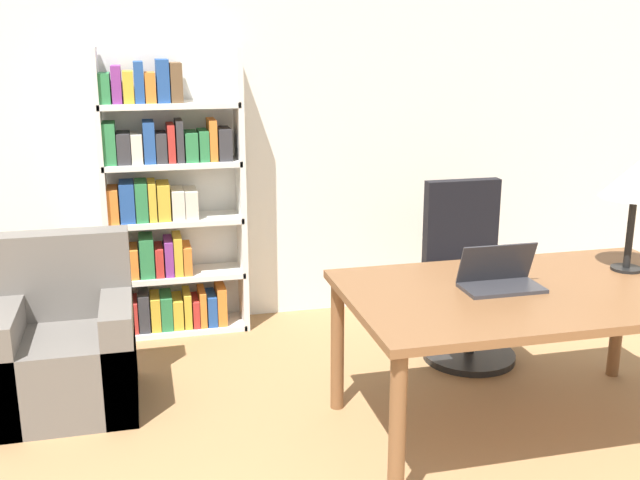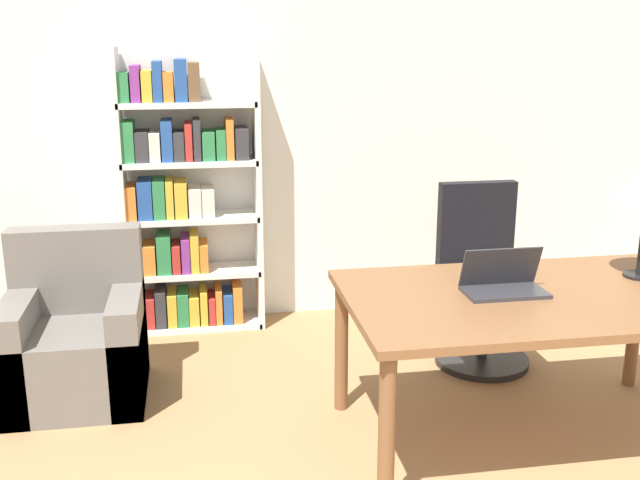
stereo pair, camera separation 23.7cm
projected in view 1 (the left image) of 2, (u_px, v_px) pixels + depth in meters
wall_back at (301, 121)px, 5.06m from camera, size 8.00×0.06×2.70m
desk at (531, 304)px, 3.56m from camera, size 1.78×1.05×0.75m
laptop at (500, 279)px, 3.53m from camera, size 0.38×0.21×0.21m
table_lamp at (636, 182)px, 3.70m from camera, size 0.34×0.34×0.56m
office_chair at (467, 281)px, 4.53m from camera, size 0.56×0.56×1.07m
armchair at (66, 351)px, 3.94m from camera, size 0.71×0.66×0.90m
bookshelf at (165, 206)px, 4.79m from camera, size 0.90×0.28×1.85m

